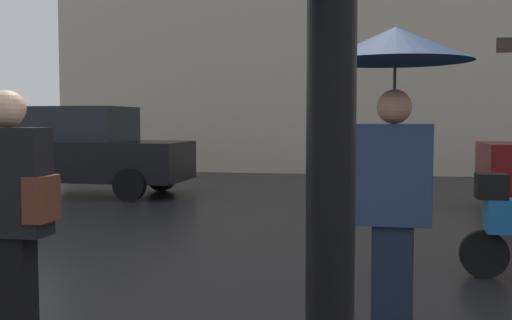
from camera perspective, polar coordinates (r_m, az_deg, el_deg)
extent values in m
cylinder|color=black|center=(1.18, 6.88, -10.08)|extent=(0.09, 0.09, 2.49)
cube|color=black|center=(4.30, 12.48, -11.29)|extent=(0.27, 0.17, 0.83)
cube|color=#1E2D47|center=(4.17, 12.63, -1.32)|extent=(0.49, 0.22, 0.67)
sphere|color=#936B4C|center=(4.16, 12.72, 4.85)|extent=(0.23, 0.23, 0.23)
cylinder|color=black|center=(4.16, 12.75, 6.84)|extent=(0.02, 0.02, 0.30)
cone|color=#10223B|center=(4.18, 12.80, 10.44)|extent=(1.01, 1.01, 0.23)
cube|color=black|center=(4.17, -21.72, -12.04)|extent=(0.27, 0.17, 0.82)
cube|color=black|center=(4.03, -21.98, -1.88)|extent=(0.49, 0.22, 0.66)
sphere|color=tan|center=(4.01, -22.13, 4.43)|extent=(0.23, 0.23, 0.23)
cube|color=#512819|center=(3.93, -19.27, -3.42)|extent=(0.12, 0.24, 0.28)
cylinder|color=black|center=(6.37, 20.41, -8.19)|extent=(0.46, 0.09, 0.46)
cube|color=black|center=(6.28, 21.01, -2.28)|extent=(0.28, 0.28, 0.24)
cube|color=black|center=(13.03, -16.02, -0.02)|extent=(4.42, 1.71, 0.77)
cube|color=black|center=(13.10, -16.94, 3.21)|extent=(2.43, 1.57, 0.70)
cylinder|color=black|center=(13.25, -8.76, -1.54)|extent=(0.61, 0.18, 0.61)
cylinder|color=black|center=(11.67, -11.67, -2.29)|extent=(0.61, 0.18, 0.61)
cylinder|color=black|center=(14.50, -19.47, -1.25)|extent=(0.61, 0.18, 0.61)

